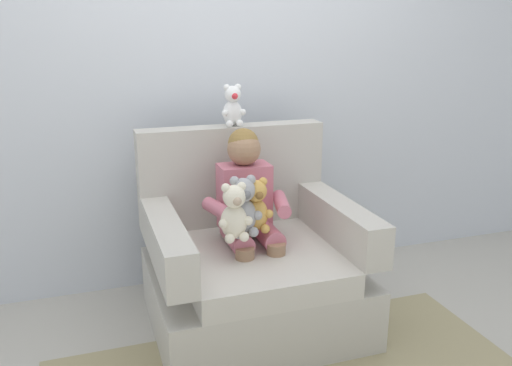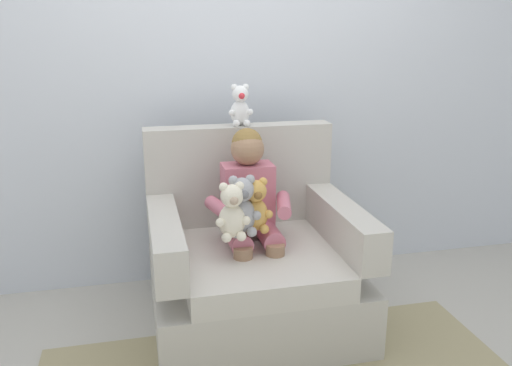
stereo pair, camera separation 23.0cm
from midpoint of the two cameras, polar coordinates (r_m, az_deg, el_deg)
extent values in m
plane|color=#ADA89E|center=(2.91, 2.22, -14.90)|extent=(8.00, 8.00, 0.00)
cube|color=silver|center=(3.17, -0.92, 12.58)|extent=(6.00, 0.10, 2.60)
cube|color=#BCB7AD|center=(2.83, 2.26, -12.11)|extent=(1.03, 0.92, 0.32)
cube|color=beige|center=(2.67, 2.71, -8.62)|extent=(0.75, 0.78, 0.12)
cube|color=#BCB7AD|center=(2.97, 0.39, 0.93)|extent=(1.03, 0.14, 0.55)
cube|color=#BCB7AD|center=(2.53, -7.09, -6.15)|extent=(0.14, 0.78, 0.21)
cube|color=#BCB7AD|center=(2.75, 11.76, -4.45)|extent=(0.14, 0.78, 0.21)
cube|color=#C66B7F|center=(2.75, 1.50, -1.44)|extent=(0.26, 0.16, 0.34)
sphere|color=#9E7556|center=(2.69, 1.54, 3.66)|extent=(0.17, 0.17, 0.17)
sphere|color=olive|center=(2.69, 1.49, 4.23)|extent=(0.16, 0.16, 0.16)
cylinder|color=#C66B7F|center=(2.67, 0.51, -5.86)|extent=(0.11, 0.26, 0.11)
cylinder|color=#9E7556|center=(2.62, 1.17, -9.95)|extent=(0.09, 0.09, 0.30)
cylinder|color=#C66B7F|center=(2.71, 3.81, -5.56)|extent=(0.11, 0.26, 0.11)
cylinder|color=#9E7556|center=(2.66, 4.56, -9.57)|extent=(0.09, 0.09, 0.30)
cylinder|color=#C66B7F|center=(2.61, -1.25, -2.88)|extent=(0.13, 0.27, 0.07)
cylinder|color=#C66B7F|center=(2.69, 5.44, -2.36)|extent=(0.13, 0.27, 0.07)
ellipsoid|color=gold|center=(2.58, 2.48, -3.44)|extent=(0.12, 0.11, 0.16)
sphere|color=gold|center=(2.54, 2.58, -0.90)|extent=(0.11, 0.11, 0.11)
sphere|color=brown|center=(2.49, 2.87, -1.38)|extent=(0.04, 0.04, 0.04)
sphere|color=gold|center=(2.52, 1.75, 0.00)|extent=(0.04, 0.04, 0.04)
sphere|color=gold|center=(2.54, 1.39, -3.61)|extent=(0.04, 0.04, 0.04)
sphere|color=gold|center=(2.55, 2.01, -5.12)|extent=(0.05, 0.05, 0.05)
sphere|color=gold|center=(2.54, 3.36, 0.10)|extent=(0.04, 0.04, 0.04)
sphere|color=gold|center=(2.57, 3.94, -3.40)|extent=(0.04, 0.04, 0.04)
sphere|color=gold|center=(2.57, 3.48, -4.99)|extent=(0.05, 0.05, 0.05)
ellipsoid|color=silver|center=(2.50, 0.05, -4.12)|extent=(0.13, 0.11, 0.17)
sphere|color=silver|center=(2.44, 0.11, -1.43)|extent=(0.11, 0.11, 0.11)
sphere|color=tan|center=(2.40, 0.37, -1.95)|extent=(0.04, 0.04, 0.04)
sphere|color=silver|center=(2.43, -0.79, -0.48)|extent=(0.04, 0.04, 0.04)
sphere|color=silver|center=(2.45, -1.16, -4.30)|extent=(0.04, 0.04, 0.04)
sphere|color=silver|center=(2.47, -0.49, -5.91)|extent=(0.05, 0.05, 0.05)
sphere|color=silver|center=(2.44, 0.94, -0.36)|extent=(0.04, 0.04, 0.04)
sphere|color=silver|center=(2.48, 1.59, -4.08)|extent=(0.04, 0.04, 0.04)
sphere|color=silver|center=(2.48, 1.10, -5.77)|extent=(0.05, 0.05, 0.05)
ellipsoid|color=#9E9EA3|center=(2.55, 1.06, -3.57)|extent=(0.14, 0.11, 0.18)
sphere|color=#9E9EA3|center=(2.49, 1.14, -0.75)|extent=(0.11, 0.11, 0.11)
sphere|color=slate|center=(2.45, 1.43, -1.29)|extent=(0.04, 0.04, 0.04)
sphere|color=#9E9EA3|center=(2.48, 0.21, 0.24)|extent=(0.05, 0.05, 0.05)
sphere|color=#9E9EA3|center=(2.50, -0.18, -3.76)|extent=(0.05, 0.05, 0.05)
sphere|color=#9E9EA3|center=(2.51, 0.51, -5.44)|extent=(0.05, 0.05, 0.05)
sphere|color=#9E9EA3|center=(2.49, 2.00, 0.35)|extent=(0.05, 0.05, 0.05)
sphere|color=#9E9EA3|center=(2.53, 2.67, -3.53)|extent=(0.05, 0.05, 0.05)
sphere|color=#9E9EA3|center=(2.53, 2.16, -5.29)|extent=(0.05, 0.05, 0.05)
ellipsoid|color=white|center=(2.90, 0.57, 7.51)|extent=(0.10, 0.09, 0.14)
sphere|color=white|center=(2.88, 0.61, 9.51)|extent=(0.09, 0.09, 0.09)
sphere|color=#DB333D|center=(2.84, 0.81, 9.29)|extent=(0.03, 0.03, 0.03)
sphere|color=white|center=(2.87, -0.01, 10.20)|extent=(0.04, 0.04, 0.04)
sphere|color=white|center=(2.86, -0.28, 7.53)|extent=(0.04, 0.04, 0.04)
sphere|color=white|center=(2.86, 0.19, 6.37)|extent=(0.04, 0.04, 0.04)
sphere|color=white|center=(2.89, 1.20, 10.23)|extent=(0.04, 0.04, 0.04)
sphere|color=white|center=(2.89, 1.65, 7.59)|extent=(0.04, 0.04, 0.04)
sphere|color=white|center=(2.88, 1.31, 6.41)|extent=(0.04, 0.04, 0.04)
camera|label=1|loc=(0.12, -87.40, 0.76)|focal=37.36mm
camera|label=2|loc=(0.12, 92.60, -0.76)|focal=37.36mm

